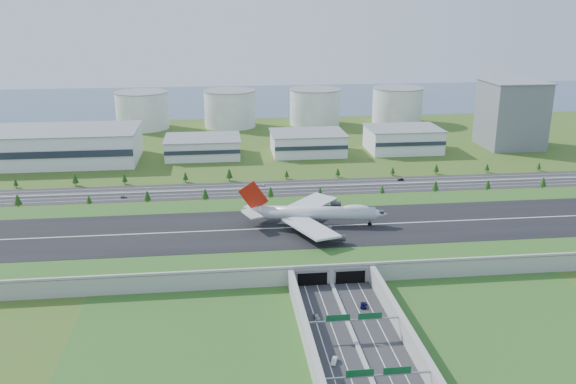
{
  "coord_description": "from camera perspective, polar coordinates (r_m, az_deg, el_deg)",
  "views": [
    {
      "loc": [
        -47.37,
        -290.66,
        119.7
      ],
      "look_at": [
        -9.3,
        35.0,
        16.39
      ],
      "focal_mm": 38.0,
      "sensor_mm": 36.0,
      "label": 1
    }
  ],
  "objects": [
    {
      "name": "hangar_mid_b",
      "position": [
        498.64,
        1.85,
        4.59
      ],
      "size": [
        58.0,
        42.0,
        17.0
      ],
      "primitive_type": "cube",
      "color": "white",
      "rests_on": "ground"
    },
    {
      "name": "car_0",
      "position": [
        244.34,
        2.72,
        -11.61
      ],
      "size": [
        2.92,
        5.26,
        1.69
      ],
      "primitive_type": "imported",
      "rotation": [
        0.0,
        0.0,
        0.19
      ],
      "color": "#A0A1A4",
      "rests_on": "ground"
    },
    {
      "name": "tree_row",
      "position": [
        404.33,
        2.56,
        0.96
      ],
      "size": [
        501.12,
        48.74,
        8.46
      ],
      "color": "#3D2819",
      "rests_on": "ground"
    },
    {
      "name": "airfield_deck",
      "position": [
        316.29,
        2.42,
        -3.96
      ],
      "size": [
        520.0,
        100.0,
        9.2
      ],
      "color": "#969691",
      "rests_on": "ground"
    },
    {
      "name": "sign_gantry_near",
      "position": [
        230.7,
        6.19,
        -11.88
      ],
      "size": [
        38.7,
        0.7,
        9.8
      ],
      "color": "gray",
      "rests_on": "ground"
    },
    {
      "name": "boeing_747",
      "position": [
        315.46,
        2.44,
        -1.96
      ],
      "size": [
        76.9,
        72.16,
        23.89
      ],
      "rotation": [
        0.0,
        0.0,
        -0.16
      ],
      "color": "silver",
      "rests_on": "airfield_deck"
    },
    {
      "name": "fuel_tank_b",
      "position": [
        609.42,
        -5.46,
        7.76
      ],
      "size": [
        50.0,
        50.0,
        35.0
      ],
      "primitive_type": "cylinder",
      "color": "silver",
      "rests_on": "ground"
    },
    {
      "name": "hangar_west",
      "position": [
        502.78,
        -20.67,
        4.04
      ],
      "size": [
        120.0,
        60.0,
        25.0
      ],
      "primitive_type": "cube",
      "color": "white",
      "rests_on": "ground"
    },
    {
      "name": "sign_gantry_far",
      "position": [
        201.88,
        8.45,
        -16.68
      ],
      "size": [
        38.7,
        0.7,
        9.8
      ],
      "color": "gray",
      "rests_on": "ground"
    },
    {
      "name": "office_tower",
      "position": [
        552.78,
        20.18,
        6.82
      ],
      "size": [
        46.0,
        46.0,
        55.0
      ],
      "primitive_type": "cube",
      "color": "slate",
      "rests_on": "ground"
    },
    {
      "name": "hangar_mid_a",
      "position": [
        493.75,
        -7.98,
        4.18
      ],
      "size": [
        58.0,
        42.0,
        15.0
      ],
      "primitive_type": "cube",
      "color": "white",
      "rests_on": "ground"
    },
    {
      "name": "fuel_tank_c",
      "position": [
        617.03,
        2.53,
        7.94
      ],
      "size": [
        50.0,
        50.0,
        35.0
      ],
      "primitive_type": "cylinder",
      "color": "silver",
      "rests_on": "ground"
    },
    {
      "name": "fuel_tank_a",
      "position": [
        613.61,
        -13.48,
        7.42
      ],
      "size": [
        50.0,
        50.0,
        35.0
      ],
      "primitive_type": "cylinder",
      "color": "silver",
      "rests_on": "ground"
    },
    {
      "name": "ground",
      "position": [
        317.89,
        2.41,
        -4.65
      ],
      "size": [
        1200.0,
        1200.0,
        0.0
      ],
      "primitive_type": "plane",
      "color": "#37571B",
      "rests_on": "ground"
    },
    {
      "name": "underpass_road",
      "position": [
        228.77,
        6.4,
        -13.18
      ],
      "size": [
        38.8,
        120.4,
        8.0
      ],
      "color": "#28282B",
      "rests_on": "ground"
    },
    {
      "name": "hangar_mid_c",
      "position": [
        516.14,
        10.71,
        4.86
      ],
      "size": [
        58.0,
        42.0,
        19.0
      ],
      "primitive_type": "cube",
      "color": "white",
      "rests_on": "ground"
    },
    {
      "name": "car_5",
      "position": [
        430.52,
        10.47,
        1.17
      ],
      "size": [
        4.73,
        2.65,
        1.48
      ],
      "primitive_type": "imported",
      "rotation": [
        0.0,
        0.0,
        -1.31
      ],
      "color": "black",
      "rests_on": "ground"
    },
    {
      "name": "car_7",
      "position": [
        410.8,
        -2.65,
        0.66
      ],
      "size": [
        5.86,
        3.56,
        1.59
      ],
      "primitive_type": "imported",
      "rotation": [
        0.0,
        0.0,
        -1.83
      ],
      "color": "white",
      "rests_on": "ground"
    },
    {
      "name": "car_4",
      "position": [
        399.52,
        -15.12,
        -0.45
      ],
      "size": [
        4.34,
        2.44,
        1.4
      ],
      "primitive_type": "imported",
      "rotation": [
        0.0,
        0.0,
        1.37
      ],
      "color": "slate",
      "rests_on": "ground"
    },
    {
      "name": "car_2",
      "position": [
        254.93,
        7.09,
        -10.44
      ],
      "size": [
        3.92,
        5.93,
        1.52
      ],
      "primitive_type": "imported",
      "rotation": [
        0.0,
        0.0,
        2.86
      ],
      "color": "#0C0B3B",
      "rests_on": "ground"
    },
    {
      "name": "north_expressway",
      "position": [
        406.56,
        0.32,
        0.38
      ],
      "size": [
        560.0,
        36.0,
        0.12
      ],
      "primitive_type": "cube",
      "color": "#28282B",
      "rests_on": "ground"
    },
    {
      "name": "fuel_tank_d",
      "position": [
        636.0,
        10.19,
        7.97
      ],
      "size": [
        50.0,
        50.0,
        35.0
      ],
      "primitive_type": "cylinder",
      "color": "silver",
      "rests_on": "ground"
    },
    {
      "name": "car_1",
      "position": [
        218.68,
        4.34,
        -15.46
      ],
      "size": [
        3.39,
        5.27,
        1.64
      ],
      "primitive_type": "imported",
      "rotation": [
        0.0,
        0.0,
        -0.36
      ],
      "color": "white",
      "rests_on": "ground"
    },
    {
      "name": "bay_water",
      "position": [
        781.34,
        -3.15,
        8.65
      ],
      "size": [
        1200.0,
        260.0,
        0.06
      ],
      "primitive_type": "cube",
      "color": "#374D6A",
      "rests_on": "ground"
    }
  ]
}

